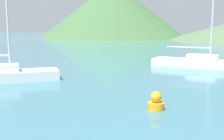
# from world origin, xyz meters

# --- Properties ---
(sailboat_inner) EXTENTS (7.53, 2.84, 7.48)m
(sailboat_inner) POSITION_xyz_m (4.09, 24.59, 0.39)
(sailboat_inner) COLOR white
(sailboat_inner) RESTS_ON ground_plane
(sailboat_middle) EXTENTS (5.88, 5.16, 6.66)m
(sailboat_middle) POSITION_xyz_m (-6.21, 15.22, 0.38)
(sailboat_middle) COLOR silver
(sailboat_middle) RESTS_ON ground_plane
(buoy_marker) EXTENTS (0.60, 0.60, 0.69)m
(buoy_marker) POSITION_xyz_m (2.99, 12.85, 0.29)
(buoy_marker) COLOR orange
(buoy_marker) RESTS_ON ground_plane
(hill_west) EXTENTS (38.57, 38.57, 14.68)m
(hill_west) POSITION_xyz_m (-21.37, 74.85, 7.34)
(hill_west) COLOR #3D6038
(hill_west) RESTS_ON ground_plane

